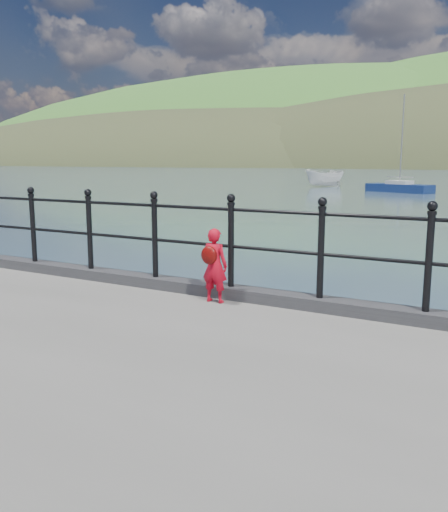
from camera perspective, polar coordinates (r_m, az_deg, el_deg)
The scene contains 6 objects.
ground at distance 7.78m, azimuth -2.71°, elevation -10.74°, with size 600.00×600.00×0.00m, color #2D4251.
kerb at distance 7.34m, azimuth -3.40°, elevation -3.24°, with size 60.00×0.30×0.15m, color #28282B.
railing at distance 7.21m, azimuth -3.46°, elevation 2.56°, with size 18.11×0.11×1.20m.
child at distance 6.74m, azimuth -1.04°, elevation -0.93°, with size 0.35×0.30×0.94m.
launch_white at distance 56.93m, azimuth 10.54°, elevation 8.08°, with size 1.74×4.64×1.79m, color white.
sailboat_port at distance 48.83m, azimuth 17.96°, elevation 6.79°, with size 5.96×3.85×8.30m.
Camera 1 is at (3.85, -6.17, 2.77)m, focal length 38.00 mm.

